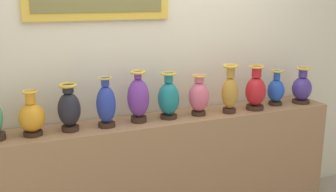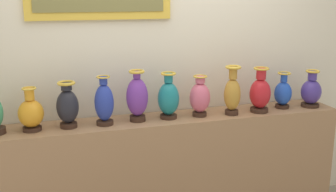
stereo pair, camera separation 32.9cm
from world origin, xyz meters
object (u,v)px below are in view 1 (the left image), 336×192
vase_ochre (230,91)px  vase_sapphire (276,90)px  vase_teal (169,98)px  vase_rose (199,96)px  vase_crimson (256,91)px  vase_indigo (302,88)px  vase_amber (32,117)px  vase_violet (138,98)px  vase_cobalt (106,105)px  vase_onyx (69,109)px

vase_ochre → vase_sapphire: bearing=6.3°
vase_teal → vase_rose: 0.26m
vase_crimson → vase_sapphire: vase_crimson is taller
vase_rose → vase_indigo: vase_rose is taller
vase_rose → vase_indigo: size_ratio=1.03×
vase_indigo → vase_rose: bearing=179.0°
vase_amber → vase_indigo: size_ratio=0.98×
vase_rose → vase_violet: bearing=178.0°
vase_cobalt → vase_ochre: bearing=-2.0°
vase_onyx → vase_cobalt: size_ratio=0.93×
vase_onyx → vase_sapphire: size_ratio=1.11×
vase_amber → vase_onyx: (0.26, -0.00, 0.03)m
vase_rose → vase_indigo: (1.04, -0.02, -0.02)m
vase_cobalt → vase_violet: (0.26, 0.02, 0.02)m
vase_onyx → vase_indigo: bearing=-0.8°
vase_amber → vase_ochre: vase_ochre is taller
vase_amber → vase_ochre: size_ratio=0.79×
vase_amber → vase_crimson: size_ratio=0.85×
vase_rose → vase_ochre: size_ratio=0.82×
vase_teal → vase_ochre: vase_ochre is taller
vase_ochre → vase_indigo: 0.77m
vase_violet → vase_teal: (0.26, -0.00, -0.03)m
vase_crimson → vase_teal: bearing=176.2°
vase_teal → vase_sapphire: vase_teal is taller
vase_teal → vase_onyx: bearing=-179.5°
vase_violet → vase_rose: size_ratio=1.20×
vase_indigo → vase_ochre: bearing=-178.5°
vase_cobalt → vase_violet: bearing=4.3°
vase_amber → vase_cobalt: vase_cobalt is taller
vase_rose → vase_sapphire: (0.78, 0.02, -0.02)m
vase_onyx → vase_ochre: 1.32m
vase_violet → vase_ochre: size_ratio=0.99×
vase_crimson → vase_indigo: vase_crimson is taller
vase_cobalt → vase_violet: 0.26m
vase_cobalt → vase_teal: bearing=2.0°
vase_amber → vase_violet: bearing=0.5°
vase_onyx → vase_crimson: (1.57, -0.05, -0.00)m
vase_violet → vase_crimson: size_ratio=1.06×
vase_cobalt → vase_crimson: vase_crimson is taller
vase_rose → vase_crimson: vase_crimson is taller
vase_ochre → vase_crimson: size_ratio=1.07×
vase_teal → vase_indigo: vase_teal is taller
vase_cobalt → vase_violet: size_ratio=0.93×
vase_amber → vase_onyx: vase_onyx is taller
vase_rose → vase_cobalt: bearing=-179.9°
vase_sapphire → vase_indigo: 0.26m
vase_amber → vase_onyx: bearing=-0.2°
vase_violet → vase_crimson: (1.04, -0.05, -0.03)m
vase_violet → vase_sapphire: vase_violet is taller
vase_amber → vase_violet: (0.79, 0.01, 0.06)m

